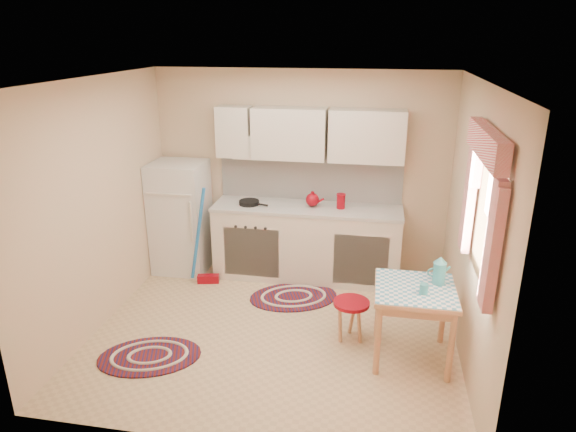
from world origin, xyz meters
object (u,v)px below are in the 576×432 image
object	(u,v)px
stool	(351,320)
fridge	(181,217)
base_cabinets	(307,243)
table	(412,323)

from	to	relation	value
stool	fridge	bearing A→B (deg)	150.19
base_cabinets	table	xyz separation A→B (m)	(1.20, -1.53, -0.08)
base_cabinets	stool	distance (m)	1.49
fridge	base_cabinets	world-z (taller)	fridge
fridge	base_cabinets	size ratio (longest dim) A/B	0.62
fridge	stool	bearing A→B (deg)	-29.81
table	stool	distance (m)	0.63
table	fridge	bearing A→B (deg)	152.12
table	base_cabinets	bearing A→B (deg)	128.14
base_cabinets	stool	world-z (taller)	base_cabinets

